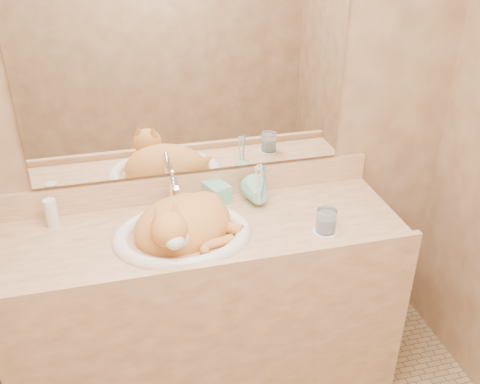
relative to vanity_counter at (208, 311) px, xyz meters
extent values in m
cube|color=brown|center=(0.00, 0.28, 0.82)|extent=(2.40, 0.02, 2.50)
cube|color=white|center=(0.00, 0.26, 0.97)|extent=(1.30, 0.02, 0.80)
imported|color=#7AC4A9|center=(0.11, 0.16, 0.52)|extent=(0.11, 0.11, 0.19)
imported|color=#7AC4A9|center=(0.26, 0.10, 0.48)|extent=(0.12, 0.12, 0.11)
cylinder|color=white|center=(0.46, -0.14, 0.43)|extent=(0.10, 0.10, 0.01)
cylinder|color=silver|center=(0.46, -0.14, 0.48)|extent=(0.08, 0.08, 0.09)
cylinder|color=silver|center=(-0.59, 0.18, 0.48)|extent=(0.05, 0.05, 0.12)
camera|label=1|loc=(-0.30, -1.76, 1.61)|focal=40.00mm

